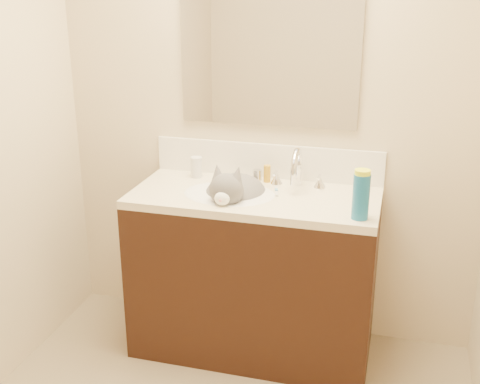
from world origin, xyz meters
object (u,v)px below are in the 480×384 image
Objects in this scene: cat at (234,196)px; silver_jar at (257,175)px; pill_bottle at (196,167)px; amber_bottle at (267,174)px; basin at (229,207)px; spray_can at (361,197)px; vanity_cabinet at (254,276)px; faucet at (297,171)px.

silver_jar is at bearing 73.49° from cat.
cat is at bearing -34.14° from pill_bottle.
silver_jar is at bearing 163.79° from amber_bottle.
amber_bottle reaches higher than silver_jar.
basin is 2.24× the size of spray_can.
pill_bottle is at bearing 157.77° from spray_can.
silver_jar is 0.06m from amber_bottle.
spray_can reaches higher than vanity_cabinet.
basin is 1.61× the size of faucet.
cat reaches higher than pill_bottle.
amber_bottle is at bearing 162.22° from faucet.
amber_bottle is (0.06, -0.02, 0.02)m from silver_jar.
pill_bottle is 1.97× the size of silver_jar.
faucet is at bearing -17.78° from amber_bottle.
faucet is at bearing 37.29° from vanity_cabinet.
cat is 7.98× the size of silver_jar.
faucet is at bearing 136.08° from spray_can.
vanity_cabinet is 0.44m from cat.
faucet is at bearing 26.79° from cat.
vanity_cabinet is 21.87× the size of silver_jar.
amber_bottle is at bearing -16.21° from silver_jar.
amber_bottle is at bearing 142.97° from spray_can.
faucet reaches higher than basin.
faucet is 1.39× the size of spray_can.
basin is at bearing -109.07° from silver_jar.
spray_can is (0.56, -0.39, 0.07)m from silver_jar.
spray_can is (0.50, -0.38, 0.06)m from amber_bottle.
amber_bottle is at bearing 84.57° from vanity_cabinet.
faucet reaches higher than cat.
pill_bottle is at bearing 176.52° from faucet.
pill_bottle reaches higher than silver_jar.
faucet is 0.18m from amber_bottle.
faucet is (0.18, 0.14, 0.54)m from vanity_cabinet.
amber_bottle is 0.63m from spray_can.
vanity_cabinet is at bearing 160.07° from spray_can.
spray_can is at bearing -13.89° from basin.
faucet reaches higher than silver_jar.
basin is at bearing -150.88° from faucet.
spray_can is at bearing -43.92° from faucet.
vanity_cabinet is at bearing 2.25° from cat.
vanity_cabinet is 0.53m from amber_bottle.
pill_bottle is 1.21× the size of amber_bottle.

